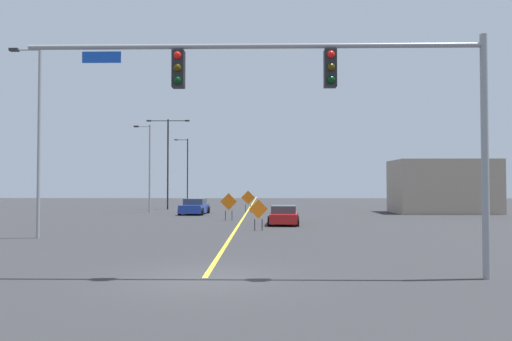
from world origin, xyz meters
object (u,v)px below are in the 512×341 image
Objects in this scene: construction_sign_median_far at (248,199)px; traffic_signal_assembly at (327,90)px; street_lamp_near_right at (37,134)px; construction_sign_left_shoulder at (258,211)px; car_blue_passing at (195,207)px; street_lamp_far_right at (149,164)px; construction_sign_right_lane at (229,203)px; car_red_mid at (284,215)px; street_lamp_mid_right at (187,168)px; street_lamp_far_left at (168,156)px.

traffic_signal_assembly is at bearing -83.70° from construction_sign_median_far.
street_lamp_near_right is 5.33× the size of construction_sign_left_shoulder.
street_lamp_near_right is at bearing -105.46° from car_blue_passing.
street_lamp_far_right is 0.87× the size of street_lamp_near_right.
construction_sign_right_lane is at bearing 101.89° from traffic_signal_assembly.
traffic_signal_assembly reaches higher than construction_sign_right_lane.
construction_sign_right_lane reaches higher than car_blue_passing.
car_red_mid is (-0.54, 17.42, -4.66)m from traffic_signal_assembly.
street_lamp_far_right is at bearing 89.00° from street_lamp_near_right.
car_blue_passing is at bearing -78.91° from street_lamp_mid_right.
construction_sign_median_far is (8.46, -5.41, -4.21)m from street_lamp_far_left.
street_lamp_near_right reaches higher than construction_sign_median_far.
street_lamp_mid_right is 2.20× the size of car_red_mid.
construction_sign_right_lane reaches higher than car_red_mid.
street_lamp_far_right is at bearing 177.85° from construction_sign_median_far.
street_lamp_mid_right is at bearing 92.97° from street_lamp_far_left.
street_lamp_near_right is (-0.36, -20.53, 0.63)m from street_lamp_far_right.
street_lamp_mid_right is at bearing 101.09° from car_blue_passing.
construction_sign_median_far is (9.55, 20.18, -3.78)m from street_lamp_near_right.
street_lamp_near_right is 15.28m from car_red_mid.
traffic_signal_assembly is at bearing -71.52° from street_lamp_far_left.
street_lamp_far_left is at bearing 122.33° from car_red_mid.
construction_sign_right_lane is 7.82m from car_blue_passing.
street_lamp_near_right is 42.46m from street_lamp_mid_right.
construction_sign_left_shoulder is at bearing -58.21° from street_lamp_far_right.
street_lamp_near_right reaches higher than street_lamp_mid_right.
construction_sign_left_shoulder is at bearing -85.92° from construction_sign_median_far.
construction_sign_median_far is at bearing 94.08° from construction_sign_left_shoulder.
street_lamp_far_left is 16.82m from construction_sign_right_lane.
street_lamp_near_right is at bearing -127.41° from construction_sign_right_lane.
car_blue_passing is (5.00, 18.06, -4.43)m from street_lamp_near_right.
traffic_signal_assembly is 18.04m from car_red_mid.
construction_sign_right_lane is at bearing -75.23° from street_lamp_mid_right.
street_lamp_mid_right is at bearing 90.37° from street_lamp_far_right.
street_lamp_far_left is (0.73, 5.06, 1.06)m from street_lamp_far_right.
street_lamp_far_left is at bearing 113.85° from construction_sign_left_shoulder.
street_lamp_far_left reaches higher than street_lamp_far_right.
construction_sign_left_shoulder is at bearing 19.64° from street_lamp_near_right.
construction_sign_right_lane is (-2.23, 7.27, 0.15)m from construction_sign_left_shoulder.
construction_sign_left_shoulder is (10.50, -38.64, -3.77)m from street_lamp_mid_right.
car_red_mid is (12.28, 7.90, -4.48)m from street_lamp_near_right.
street_lamp_far_right reaches higher than car_red_mid.
traffic_signal_assembly is 6.41× the size of construction_sign_median_far.
street_lamp_far_right is at bearing 121.79° from construction_sign_left_shoulder.
traffic_signal_assembly is at bearing -78.11° from construction_sign_right_lane.
street_lamp_far_left is 5.30× the size of construction_sign_left_shoulder.
traffic_signal_assembly reaches higher than construction_sign_left_shoulder.
construction_sign_right_lane is 0.49× the size of car_red_mid.
traffic_signal_assembly is at bearing -36.57° from street_lamp_near_right.
street_lamp_near_right is 4.63× the size of construction_sign_median_far.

